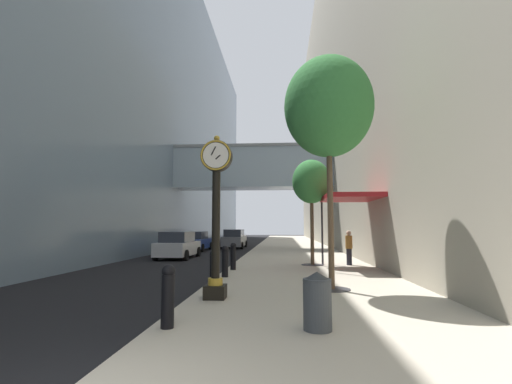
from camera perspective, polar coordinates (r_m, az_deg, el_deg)
The scene contains 18 objects.
ground_plane at distance 30.68m, azimuth -0.57°, elevation -9.18°, with size 110.00×110.00×0.00m, color black.
sidewalk_right at distance 33.58m, azimuth 5.73°, elevation -8.71°, with size 6.82×80.00×0.14m, color #BCB29E.
building_block_left at distance 38.37m, azimuth -17.77°, elevation 14.11°, with size 23.01×80.00×29.46m.
building_block_right at distance 37.12m, azimuth 18.29°, elevation 15.91°, with size 9.00×80.00×30.68m.
street_clock at distance 9.76m, azimuth -6.28°, elevation -2.43°, with size 0.84×0.55×4.34m.
bollard_nearest at distance 7.25m, azimuth -13.66°, elevation -15.34°, with size 0.26×0.26×1.17m.
bollard_third at distance 11.63m, azimuth -6.67°, elevation -11.63°, with size 0.26×0.26×1.17m.
bollard_fourth at distance 13.87m, azimuth -4.88°, elevation -10.63°, with size 0.26×0.26×1.17m.
bollard_fifth at distance 16.12m, azimuth -3.60°, elevation -9.91°, with size 0.26×0.26×1.17m.
street_tree_near at distance 11.90m, azimuth 11.29°, elevation 12.87°, with size 2.77×2.77×7.21m.
street_tree_mid_near at distance 18.34m, azimuth 8.68°, elevation 1.50°, with size 1.91×1.91×5.21m.
trash_bin at distance 7.02m, azimuth 9.59°, elevation -16.35°, with size 0.53×0.53×1.05m.
pedestrian_walking at distance 18.54m, azimuth 14.37°, elevation -8.31°, with size 0.45×0.45×1.67m.
storefront_awning at distance 17.26m, azimuth 14.39°, elevation -1.04°, with size 2.40×3.60×3.30m.
car_blue_near at distance 30.88m, azimuth -9.36°, elevation -7.64°, with size 2.00×4.55×1.59m.
car_silver_mid at distance 23.75m, azimuth -12.15°, elevation -8.19°, with size 2.13×4.38×1.68m.
car_grey_far at distance 34.18m, azimuth -3.42°, elevation -7.38°, with size 2.09×4.42×1.73m.
car_white_trailing at distance 43.62m, azimuth -3.12°, elevation -7.01°, with size 2.08×4.07×1.62m.
Camera 1 is at (2.49, -3.51, 2.02)m, focal length 25.51 mm.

